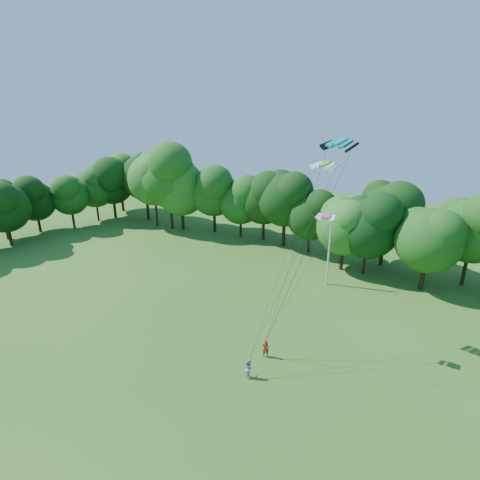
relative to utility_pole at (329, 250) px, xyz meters
The scene contains 10 objects.
ground 29.30m from the utility_pole, 95.07° to the right, with size 160.00×160.00×0.00m, color #2F5717.
utility_pole is the anchor object (origin of this frame).
kite_flyer_left 16.57m from the utility_pole, 87.27° to the right, with size 0.60×0.39×1.64m, color #A52A15.
kite_flyer_right 19.46m from the utility_pole, 87.12° to the right, with size 0.79×0.62×1.63m, color #96B8D0.
kite_teal 20.11m from the utility_pole, 70.51° to the right, with size 2.78×1.91×0.51m.
kite_green 15.30m from the utility_pole, 76.01° to the right, with size 2.60×1.69×0.42m.
kite_pink 14.74m from the utility_pole, 73.02° to the right, with size 1.60×0.84×0.36m.
tree_back_west 31.84m from the utility_pole, 168.80° to the left, with size 10.67×10.67×15.52m.
tree_back_center 6.96m from the utility_pole, 63.33° to the left, with size 8.28×8.28×12.05m.
tree_flank_west 50.65m from the utility_pole, 165.48° to the right, with size 6.82×6.82×9.91m.
Camera 1 is at (16.31, -10.92, 20.10)m, focal length 28.00 mm.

